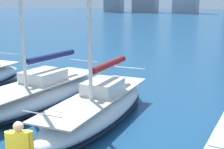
{
  "coord_description": "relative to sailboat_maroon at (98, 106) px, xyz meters",
  "views": [
    {
      "loc": [
        -5.78,
        4.12,
        5.03
      ],
      "look_at": [
        -0.15,
        -6.93,
        2.2
      ],
      "focal_mm": 50.0,
      "sensor_mm": 36.0,
      "label": 1
    }
  ],
  "objects": [
    {
      "name": "sailboat_maroon",
      "position": [
        0.0,
        0.0,
        0.0
      ],
      "size": [
        2.78,
        8.81,
        10.4
      ],
      "color": "silver",
      "rests_on": "ground"
    },
    {
      "name": "sailboat_navy",
      "position": [
        3.72,
        -0.38,
        -0.01
      ],
      "size": [
        3.05,
        9.41,
        10.19
      ],
      "color": "silver",
      "rests_on": "ground"
    }
  ]
}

